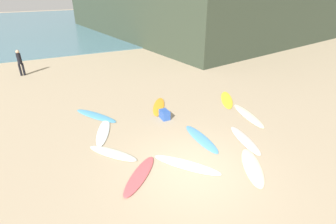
% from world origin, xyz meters
% --- Properties ---
extents(ground_plane, '(120.00, 120.00, 0.00)m').
position_xyz_m(ground_plane, '(0.00, 0.00, 0.00)').
color(ground_plane, tan).
extents(ocean_water, '(120.00, 40.00, 0.08)m').
position_xyz_m(ocean_water, '(0.00, 37.68, 0.04)').
color(ocean_water, slate).
rests_on(ocean_water, ground_plane).
extents(surfboard_0, '(0.53, 2.33, 0.06)m').
position_xyz_m(surfboard_0, '(1.28, 1.54, 0.03)').
color(surfboard_0, '#56A0E5').
rests_on(surfboard_0, ground_plane).
extents(surfboard_1, '(0.96, 2.61, 0.08)m').
position_xyz_m(surfboard_1, '(4.38, 2.33, 0.04)').
color(surfboard_1, '#E6EBC4').
rests_on(surfboard_1, ground_plane).
extents(surfboard_2, '(0.88, 2.27, 0.08)m').
position_xyz_m(surfboard_2, '(2.82, 0.69, 0.04)').
color(surfboard_2, silver).
rests_on(surfboard_2, ground_plane).
extents(surfboard_3, '(1.52, 2.18, 0.07)m').
position_xyz_m(surfboard_3, '(0.93, 5.09, 0.04)').
color(surfboard_3, orange).
rests_on(surfboard_3, ground_plane).
extents(surfboard_4, '(1.85, 1.91, 0.08)m').
position_xyz_m(surfboard_4, '(-1.76, 0.45, 0.04)').
color(surfboard_4, '#E55157').
rests_on(surfboard_4, ground_plane).
extents(surfboard_5, '(1.70, 2.29, 0.07)m').
position_xyz_m(surfboard_5, '(4.60, 4.31, 0.03)').
color(surfboard_5, yellow).
rests_on(surfboard_5, ground_plane).
extents(surfboard_6, '(1.26, 2.34, 0.06)m').
position_xyz_m(surfboard_6, '(-2.21, 3.78, 0.03)').
color(surfboard_6, white).
rests_on(surfboard_6, ground_plane).
extents(surfboard_7, '(1.99, 2.23, 0.06)m').
position_xyz_m(surfboard_7, '(-0.08, 0.29, 0.03)').
color(surfboard_7, white).
rests_on(surfboard_7, ground_plane).
extents(surfboard_8, '(1.80, 2.37, 0.07)m').
position_xyz_m(surfboard_8, '(-2.19, 5.42, 0.03)').
color(surfboard_8, '#51A1D2').
rests_on(surfboard_8, ground_plane).
extents(surfboard_9, '(1.55, 2.19, 0.07)m').
position_xyz_m(surfboard_9, '(1.92, -0.78, 0.03)').
color(surfboard_9, '#F7EDBE').
rests_on(surfboard_9, ground_plane).
extents(surfboard_10, '(1.70, 1.92, 0.09)m').
position_xyz_m(surfboard_10, '(-2.25, 2.05, 0.04)').
color(surfboard_10, silver).
rests_on(surfboard_10, ground_plane).
extents(beachgoer_near, '(0.34, 0.28, 1.73)m').
position_xyz_m(beachgoer_near, '(-5.42, 13.65, 0.97)').
color(beachgoer_near, black).
rests_on(beachgoer_near, ground_plane).
extents(beach_cooler, '(0.36, 0.55, 0.41)m').
position_xyz_m(beach_cooler, '(0.68, 3.83, 0.20)').
color(beach_cooler, '#2D56B2').
rests_on(beach_cooler, ground_plane).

